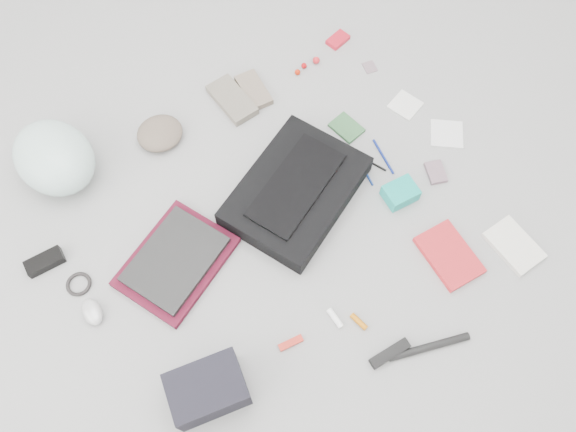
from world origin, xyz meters
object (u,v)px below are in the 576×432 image
laptop (175,259)px  book_red (449,255)px  bike_helmet (54,157)px  accordion_wallet (400,193)px  camera_bag (208,390)px  messenger_bag (296,191)px

laptop → book_red: bearing=-56.1°
laptop → bike_helmet: bearing=83.6°
book_red → accordion_wallet: accordion_wallet is taller
laptop → camera_bag: bearing=-129.3°
laptop → book_red: size_ratio=1.44×
messenger_bag → accordion_wallet: size_ratio=4.35×
messenger_bag → laptop: 0.48m
bike_helmet → book_red: (0.98, -1.03, -0.09)m
camera_bag → accordion_wallet: 0.94m
bike_helmet → camera_bag: 0.98m
bike_helmet → camera_bag: (0.07, -0.98, -0.03)m
messenger_bag → laptop: messenger_bag is taller
messenger_bag → bike_helmet: bearing=115.7°
laptop → accordion_wallet: bearing=-39.4°
camera_bag → accordion_wallet: camera_bag is taller
bike_helmet → book_red: bearing=-57.3°
bike_helmet → accordion_wallet: size_ratio=2.90×
accordion_wallet → laptop: bearing=170.1°
laptop → camera_bag: size_ratio=1.44×
messenger_bag → camera_bag: (-0.59, -0.43, 0.03)m
messenger_bag → accordion_wallet: (0.31, -0.20, -0.01)m
bike_helmet → laptop: bearing=-82.4°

